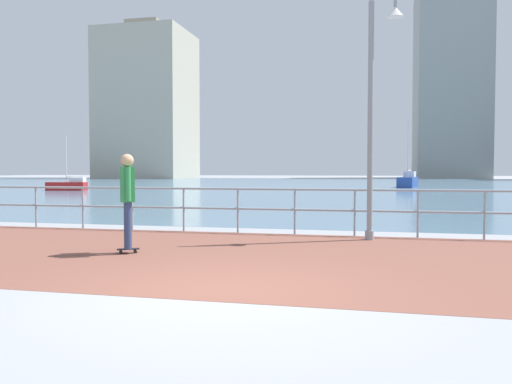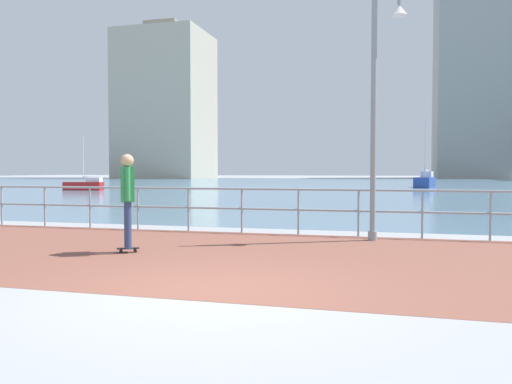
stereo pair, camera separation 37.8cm
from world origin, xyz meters
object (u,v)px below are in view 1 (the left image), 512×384
Objects in this scene: lamppost at (377,94)px; sailboat_blue at (68,185)px; sailboat_ivory at (408,181)px; skateboarder at (127,193)px.

sailboat_blue is (-22.78, 23.46, -2.78)m from lamppost.
sailboat_blue is at bearing -151.86° from sailboat_ivory.
sailboat_ivory reaches higher than sailboat_blue.
sailboat_blue reaches higher than skateboarder.
skateboarder is 0.44× the size of sailboat_blue.
sailboat_ivory reaches higher than skateboarder.
sailboat_ivory is 1.46× the size of sailboat_blue.
skateboarder is at bearing -146.27° from lamppost.
lamppost is 1.39× the size of sailboat_blue.
skateboarder is 32.17m from sailboat_blue.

